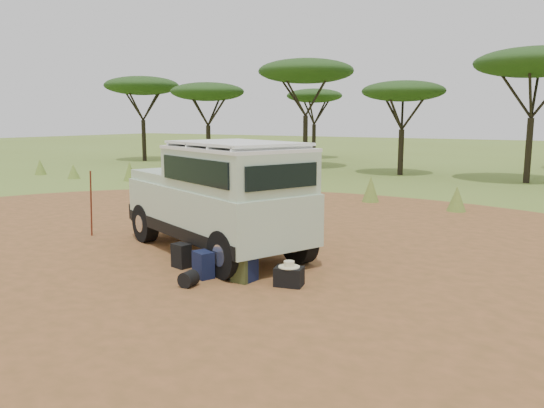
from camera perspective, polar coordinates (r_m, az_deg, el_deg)
The scene contains 13 objects.
ground at distance 11.26m, azimuth -5.86°, elevation -5.75°, with size 140.00×140.00×0.00m, color olive.
dirt_clearing at distance 11.26m, azimuth -5.86°, elevation -5.73°, with size 23.00×23.00×0.01m, color #935630.
grass_fringe at distance 18.66m, azimuth 10.76°, elevation 1.35°, with size 36.60×1.60×0.90m.
acacia_treeline at distance 29.11m, azimuth 20.26°, elevation 12.53°, with size 46.70×13.20×6.26m.
safari_vehicle at distance 11.38m, azimuth -5.68°, elevation 0.47°, with size 5.33×3.69×2.44m.
walking_staff at distance 13.66m, azimuth -18.88°, elevation 0.01°, with size 0.04×0.04×1.69m, color maroon.
backpack_black at distance 10.56m, azimuth -9.72°, elevation -5.50°, with size 0.35×0.26×0.48m, color black.
backpack_navy at distance 9.83m, azimuth -7.40°, elevation -6.50°, with size 0.38×0.27×0.50m, color #101634.
backpack_olive at distance 9.51m, azimuth -3.29°, elevation -7.08°, with size 0.33×0.24×0.46m, color #424921.
duffel_navy at distance 9.62m, azimuth -3.07°, elevation -6.80°, with size 0.44×0.33×0.49m, color #101634.
hard_case at distance 9.31m, azimuth 1.84°, elevation -7.81°, with size 0.48×0.34×0.34m, color black.
stuff_sack at distance 9.39m, azimuth -8.97°, elevation -7.97°, with size 0.28×0.28×0.28m, color black.
safari_hat at distance 9.25m, azimuth 1.85°, elevation -6.56°, with size 0.37×0.37×0.11m.
Camera 1 is at (6.62, -8.63, 2.89)m, focal length 35.00 mm.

